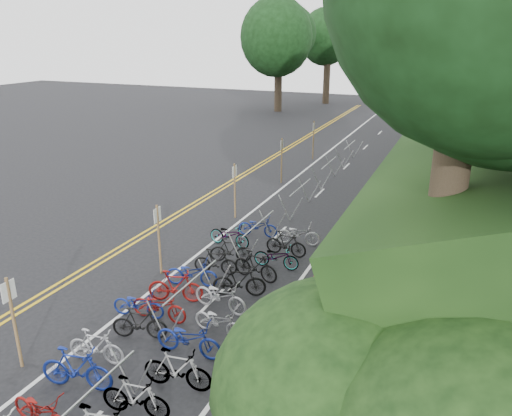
{
  "coord_description": "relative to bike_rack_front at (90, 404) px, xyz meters",
  "views": [
    {
      "loc": [
        9.69,
        -8.03,
        7.87
      ],
      "look_at": [
        2.41,
        9.15,
        1.3
      ],
      "focal_mm": 35.0,
      "sensor_mm": 36.0,
      "label": 1
    }
  ],
  "objects": [
    {
      "name": "signposts_rest",
      "position": [
        -2.85,
        15.86,
        0.6
      ],
      "size": [
        0.08,
        18.4,
        2.5
      ],
      "color": "brown",
      "rests_on": "ground"
    },
    {
      "name": "bike_valet",
      "position": [
        -0.4,
        4.73,
        -0.35
      ],
      "size": [
        3.25,
        14.05,
        1.08
      ],
      "color": "beige",
      "rests_on": "ground"
    },
    {
      "name": "bike_rack_front",
      "position": [
        0.0,
        0.0,
        0.0
      ],
      "size": [
        1.12,
        2.98,
        1.13
      ],
      "color": "#9D9EA0",
      "rests_on": "ground"
    },
    {
      "name": "signpost_near",
      "position": [
        -3.21,
        1.16,
        0.58
      ],
      "size": [
        0.08,
        0.4,
        2.46
      ],
      "color": "brown",
      "rests_on": "ground"
    },
    {
      "name": "bike_racks_rest",
      "position": [
        -0.45,
        14.86,
        0.03
      ],
      "size": [
        1.14,
        23.0,
        1.17
      ],
      "color": "#9D9EA0",
      "rests_on": "ground"
    },
    {
      "name": "ground",
      "position": [
        -3.45,
        1.86,
        -0.83
      ],
      "size": [
        120.0,
        120.0,
        0.0
      ],
      "primitive_type": "plane",
      "color": "black",
      "rests_on": "ground"
    },
    {
      "name": "bike_front",
      "position": [
        -1.89,
        4.24,
        -0.41
      ],
      "size": [
        0.8,
        1.66,
        0.84
      ],
      "primitive_type": "imported",
      "rotation": [
        0.0,
        0.0,
        1.73
      ],
      "color": "navy",
      "rests_on": "ground"
    },
    {
      "name": "road_markings",
      "position": [
        -2.81,
        11.96,
        -0.82
      ],
      "size": [
        7.47,
        80.0,
        0.01
      ],
      "color": "gold",
      "rests_on": "ground"
    },
    {
      "name": "red_curb",
      "position": [
        2.25,
        13.86,
        -0.78
      ],
      "size": [
        0.25,
        28.0,
        0.1
      ],
      "primitive_type": "cube",
      "color": "maroon",
      "rests_on": "ground"
    }
  ]
}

